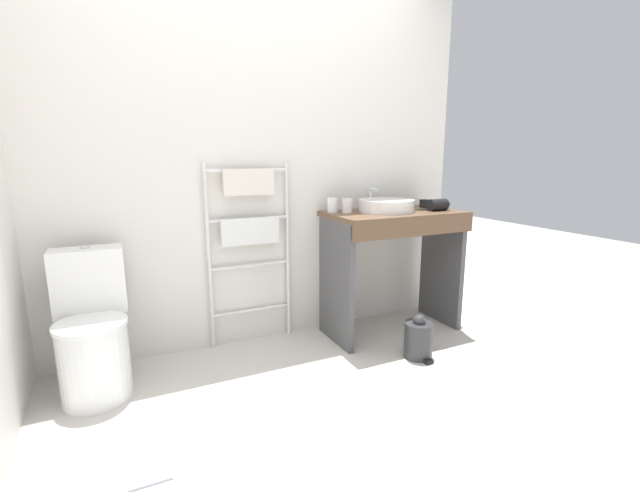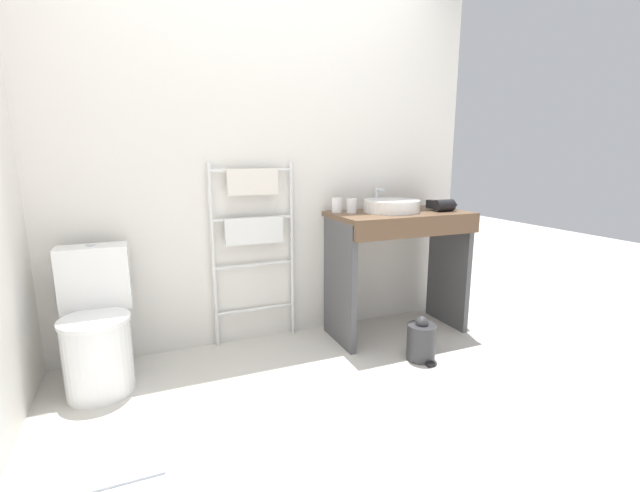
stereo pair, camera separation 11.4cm
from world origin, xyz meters
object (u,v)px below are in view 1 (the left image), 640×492
(sink_basin, at_px, (386,205))
(hair_dryer, at_px, (437,205))
(towel_radiator, at_px, (250,223))
(trash_bin, at_px, (418,339))
(cup_near_edge, at_px, (347,206))
(toilet, at_px, (93,334))
(cup_near_wall, at_px, (333,205))

(sink_basin, height_order, hair_dryer, same)
(sink_basin, bearing_deg, hair_dryer, -16.55)
(towel_radiator, bearing_deg, trash_bin, -37.71)
(cup_near_edge, bearing_deg, trash_bin, -65.46)
(toilet, bearing_deg, cup_near_wall, 6.37)
(sink_basin, bearing_deg, trash_bin, -95.08)
(cup_near_wall, bearing_deg, trash_bin, -61.72)
(toilet, height_order, hair_dryer, hair_dryer)
(cup_near_edge, bearing_deg, towel_radiator, 166.21)
(hair_dryer, bearing_deg, cup_near_wall, 162.21)
(toilet, bearing_deg, trash_bin, -12.88)
(cup_near_wall, bearing_deg, cup_near_edge, -40.15)
(toilet, distance_m, towel_radiator, 1.12)
(hair_dryer, bearing_deg, toilet, 178.44)
(toilet, bearing_deg, cup_near_edge, 3.72)
(towel_radiator, bearing_deg, hair_dryer, -14.11)
(sink_basin, relative_size, cup_near_wall, 3.88)
(towel_radiator, xyz_separation_m, sink_basin, (0.93, -0.22, 0.10))
(toilet, xyz_separation_m, trash_bin, (1.85, -0.42, -0.21))
(cup_near_wall, xyz_separation_m, trash_bin, (0.32, -0.59, -0.81))
(cup_near_edge, xyz_separation_m, trash_bin, (0.24, -0.53, -0.81))
(cup_near_wall, height_order, trash_bin, cup_near_wall)
(towel_radiator, relative_size, hair_dryer, 6.44)
(towel_radiator, xyz_separation_m, hair_dryer, (1.29, -0.32, 0.10))
(towel_radiator, xyz_separation_m, cup_near_edge, (0.65, -0.16, 0.10))
(trash_bin, bearing_deg, toilet, 167.12)
(toilet, height_order, cup_near_wall, cup_near_wall)
(cup_near_edge, height_order, hair_dryer, cup_near_edge)
(cup_near_edge, bearing_deg, toilet, -176.28)
(towel_radiator, height_order, hair_dryer, towel_radiator)
(hair_dryer, bearing_deg, sink_basin, 163.45)
(toilet, xyz_separation_m, cup_near_edge, (1.61, 0.10, 0.60))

